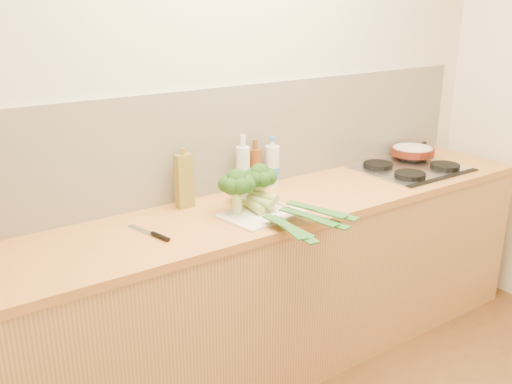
{
  "coord_description": "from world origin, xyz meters",
  "views": [
    {
      "loc": [
        -1.54,
        -0.9,
        1.85
      ],
      "look_at": [
        -0.15,
        1.1,
        1.02
      ],
      "focal_mm": 40.0,
      "sensor_mm": 36.0,
      "label": 1
    }
  ],
  "objects_px": {
    "gas_hob": "(412,168)",
    "chopping_board": "(261,214)",
    "chefs_knife": "(155,235)",
    "skillet": "(413,151)"
  },
  "relations": [
    {
      "from": "gas_hob",
      "to": "chopping_board",
      "type": "distance_m",
      "value": 1.14
    },
    {
      "from": "chefs_knife",
      "to": "skillet",
      "type": "bearing_deg",
      "value": -7.54
    },
    {
      "from": "chopping_board",
      "to": "skillet",
      "type": "distance_m",
      "value": 1.33
    },
    {
      "from": "gas_hob",
      "to": "chefs_knife",
      "type": "relative_size",
      "value": 2.19
    },
    {
      "from": "chopping_board",
      "to": "chefs_knife",
      "type": "bearing_deg",
      "value": 166.58
    },
    {
      "from": "chefs_knife",
      "to": "skillet",
      "type": "height_order",
      "value": "skillet"
    },
    {
      "from": "chefs_knife",
      "to": "skillet",
      "type": "distance_m",
      "value": 1.82
    },
    {
      "from": "gas_hob",
      "to": "chefs_knife",
      "type": "bearing_deg",
      "value": -178.57
    },
    {
      "from": "chefs_knife",
      "to": "skillet",
      "type": "xyz_separation_m",
      "value": [
        1.81,
        0.18,
        0.05
      ]
    },
    {
      "from": "chopping_board",
      "to": "chefs_knife",
      "type": "distance_m",
      "value": 0.51
    }
  ]
}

